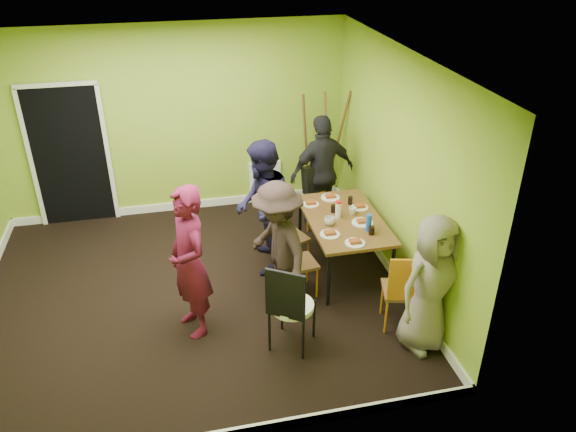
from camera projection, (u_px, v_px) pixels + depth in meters
name	position (u px, v px, depth m)	size (l,w,h in m)	color
ground	(194.00, 293.00, 6.83)	(5.00, 5.00, 0.00)	black
room_walls	(185.00, 220.00, 6.39)	(5.04, 4.54, 2.82)	#90AC2C
dining_table	(344.00, 222.00, 6.96)	(0.90, 1.50, 0.75)	black
chair_left_far	(285.00, 234.00, 7.05)	(0.50, 0.50, 0.93)	orange
chair_left_near	(294.00, 258.00, 6.58)	(0.43, 0.43, 0.91)	orange
chair_back_end	(318.00, 185.00, 7.88)	(0.54, 0.58, 0.98)	orange
chair_front_end	(403.00, 288.00, 6.00)	(0.49, 0.49, 0.97)	orange
chair_bentwood	(290.00, 304.00, 5.70)	(0.56, 0.57, 1.05)	black
easel	(323.00, 151.00, 8.43)	(0.74, 0.70, 1.85)	brown
plate_near_left	(311.00, 204.00, 7.25)	(0.22, 0.22, 0.01)	white
plate_near_right	(330.00, 234.00, 6.57)	(0.24, 0.24, 0.01)	white
plate_far_back	(330.00, 198.00, 7.41)	(0.25, 0.25, 0.01)	white
plate_far_front	(355.00, 243.00, 6.40)	(0.23, 0.23, 0.01)	white
plate_wall_back	(360.00, 207.00, 7.17)	(0.22, 0.22, 0.01)	white
plate_wall_front	(362.00, 223.00, 6.82)	(0.26, 0.26, 0.01)	white
thermos	(338.00, 210.00, 6.91)	(0.07, 0.07, 0.19)	white
blue_bottle	(369.00, 223.00, 6.62)	(0.07, 0.07, 0.21)	blue
orange_bottle	(338.00, 211.00, 7.03)	(0.04, 0.04, 0.07)	orange
glass_mid	(334.00, 209.00, 7.04)	(0.07, 0.07, 0.10)	black
glass_back	(350.00, 200.00, 7.23)	(0.06, 0.06, 0.11)	black
glass_front	(372.00, 231.00, 6.56)	(0.07, 0.07, 0.10)	black
cup_a	(330.00, 221.00, 6.76)	(0.13, 0.13, 0.10)	white
cup_b	(352.00, 211.00, 7.00)	(0.10, 0.10, 0.09)	white
person_standing	(189.00, 263.00, 5.85)	(0.63, 0.41, 1.73)	#5A0F2C
person_left_far	(263.00, 208.00, 6.93)	(0.84, 0.65, 1.72)	#171433
person_left_near	(278.00, 247.00, 6.27)	(1.01, 0.58, 1.57)	black
person_back_end	(322.00, 173.00, 7.91)	(0.98, 0.41, 1.68)	black
person_front_end	(431.00, 284.00, 5.67)	(0.75, 0.49, 1.54)	gray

